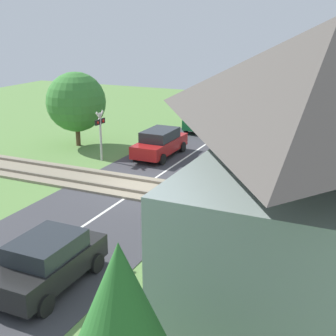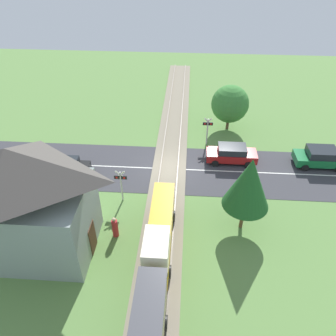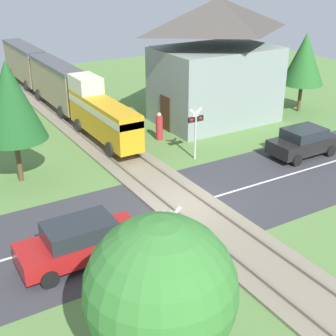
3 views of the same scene
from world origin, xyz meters
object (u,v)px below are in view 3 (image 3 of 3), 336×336
Objects in this scene: train at (55,82)px; crossing_signal_east_approach at (195,126)px; car_near_crossing at (80,241)px; crossing_signal_west_approach at (171,236)px; pedestrian_by_station at (159,127)px; car_far_side at (303,142)px; station_building at (216,63)px.

train is 8.22× the size of crossing_signal_east_approach.
train is 5.35× the size of car_near_crossing.
crossing_signal_west_approach and crossing_signal_east_approach have the same top height.
train is at bearing 108.89° from pedestrian_by_station.
crossing_signal_west_approach is at bearing -154.43° from car_far_side.
train is 9.41m from pedestrian_by_station.
crossing_signal_east_approach is at bearing -87.47° from pedestrian_by_station.
car_near_crossing reaches higher than car_far_side.
crossing_signal_west_approach reaches higher than car_near_crossing.
crossing_signal_east_approach is (6.35, 8.03, 0.00)m from crossing_signal_west_approach.
crossing_signal_west_approach reaches higher than car_far_side.
crossing_signal_west_approach is at bearing -118.45° from pedestrian_by_station.
station_building is (10.93, 12.63, 1.90)m from crossing_signal_west_approach.
station_building reaches higher than car_far_side.
car_near_crossing is 10.04m from crossing_signal_east_approach.
crossing_signal_west_approach is 0.35× the size of station_building.
car_far_side is at bearing -60.94° from train.
station_building is 4.86× the size of pedestrian_by_station.
station_building is (-0.47, 7.18, 2.88)m from car_far_side.
car_near_crossing is 12.09m from pedestrian_by_station.
station_building is at bearing 45.09° from crossing_signal_east_approach.
train is at bearing 135.46° from station_building.
car_far_side is at bearing 12.10° from car_near_crossing.
crossing_signal_west_approach is (2.02, -2.58, 0.97)m from car_near_crossing.
crossing_signal_west_approach is 13.05m from pedestrian_by_station.
train is at bearing 104.54° from crossing_signal_east_approach.
train is 16.98m from car_far_side.
crossing_signal_west_approach is 10.24m from crossing_signal_east_approach.
car_near_crossing is at bearing 128.13° from crossing_signal_west_approach.
train reaches higher than car_near_crossing.
crossing_signal_west_approach is 1.71× the size of pedestrian_by_station.
train reaches higher than car_far_side.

